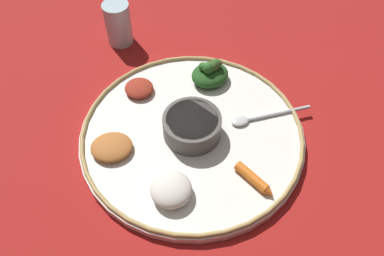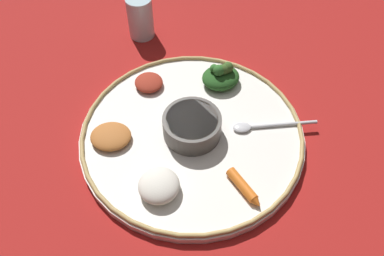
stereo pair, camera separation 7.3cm
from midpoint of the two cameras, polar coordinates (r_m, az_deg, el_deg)
name	(u,v)px [view 1 (the left image)]	position (r m, az deg, el deg)	size (l,w,h in m)	color
ground_plane	(192,138)	(0.76, -2.76, -1.61)	(2.40, 2.40, 0.00)	maroon
platter	(192,136)	(0.75, -2.79, -1.25)	(0.42, 0.42, 0.02)	white
platter_rim	(192,132)	(0.74, -2.82, -0.75)	(0.41, 0.41, 0.01)	tan
center_bowl	(192,125)	(0.73, -2.88, 0.19)	(0.11, 0.11, 0.04)	#4C4742
spoon	(258,117)	(0.77, 6.71, 1.32)	(0.16, 0.05, 0.01)	silver
greens_pile	(210,73)	(0.82, 0.02, 7.64)	(0.08, 0.07, 0.05)	#23511E
carrot_near_spoon	(254,179)	(0.68, 5.80, -7.50)	(0.04, 0.08, 0.02)	orange
mound_rice_white	(171,189)	(0.67, -6.17, -8.89)	(0.07, 0.07, 0.03)	silver
mound_chickpea	(112,147)	(0.74, -14.17, -2.82)	(0.07, 0.07, 0.02)	#B2662D
mound_beet	(139,88)	(0.82, -10.10, 5.45)	(0.06, 0.06, 0.02)	maroon
drinking_glass	(119,26)	(0.95, -12.64, 13.83)	(0.06, 0.06, 0.10)	silver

